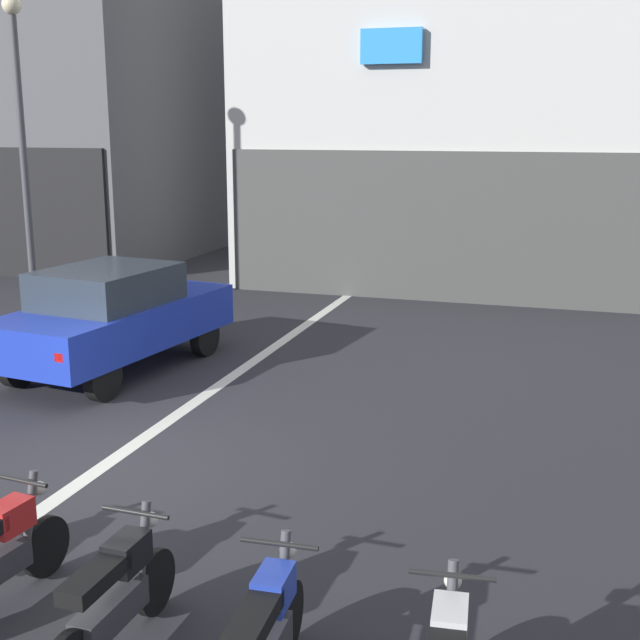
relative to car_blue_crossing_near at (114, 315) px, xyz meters
name	(u,v)px	position (x,y,z in m)	size (l,w,h in m)	color
ground_plane	(99,470)	(1.84, -3.47, -0.89)	(120.00, 120.00, 0.00)	#2B2B30
lane_centre_line	(283,340)	(1.84, 2.53, -0.88)	(0.20, 18.00, 0.01)	silver
building_corner_left	(42,77)	(-8.33, 10.39, 4.18)	(8.80, 7.76, 10.15)	#56565B
car_blue_crossing_near	(114,315)	(0.00, 0.00, 0.00)	(2.27, 4.29, 1.64)	black
street_lamp	(21,124)	(-3.61, 2.96, 2.87)	(0.36, 0.36, 6.08)	#47474C
motorcycle_black_row_centre	(114,596)	(3.79, -6.33, -0.43)	(0.55, 1.67, 0.98)	black
motorcycle_blue_row_right_mid	(265,637)	(4.99, -6.46, -0.43)	(0.55, 1.67, 0.98)	black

